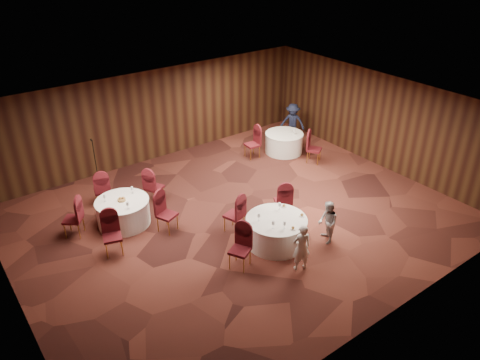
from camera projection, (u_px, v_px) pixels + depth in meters
ground at (239, 218)px, 13.50m from camera, size 12.00×12.00×0.00m
room_shell at (238, 157)px, 12.55m from camera, size 12.00×12.00×12.00m
table_main at (276, 231)px, 12.29m from camera, size 1.61×1.61×0.74m
table_left at (123, 212)px, 13.09m from camera, size 1.49×1.49×0.74m
table_right at (284, 143)px, 17.25m from camera, size 1.39×1.39×0.74m
chairs_main at (253, 221)px, 12.47m from camera, size 3.06×2.04×1.00m
chairs_left at (122, 208)px, 13.02m from camera, size 3.28×3.07×1.00m
chairs_right at (283, 147)px, 16.62m from camera, size 2.15×2.25×1.00m
tabletop_main at (283, 216)px, 12.06m from camera, size 1.15×1.08×0.22m
tabletop_left at (121, 198)px, 12.87m from camera, size 0.87×0.81×0.22m
tabletop_right at (294, 130)px, 16.92m from camera, size 0.08×0.08×0.22m
mic_stand at (97, 173)px, 14.96m from camera, size 0.24×0.24×1.62m
woman_a at (301, 247)px, 11.22m from camera, size 0.54×0.44×1.27m
woman_b at (328, 222)px, 12.24m from camera, size 0.67×0.72×1.19m
man_c at (292, 122)px, 18.05m from camera, size 1.01×1.09×1.48m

